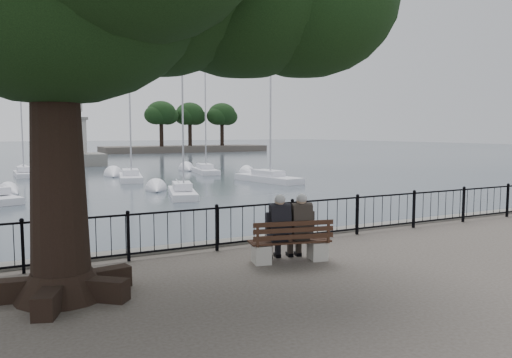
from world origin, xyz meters
TOP-DOWN VIEW (x-y plane):
  - harbor at (0.00, 3.00)m, footprint 260.00×260.00m
  - railing at (0.00, 2.50)m, footprint 22.06×0.06m
  - bench at (-0.01, 0.91)m, footprint 1.78×0.88m
  - person_left at (-0.22, 1.06)m, footprint 0.51×0.76m
  - person_right at (0.23, 0.96)m, footprint 0.51×0.76m
  - lion_monument at (2.00, 49.94)m, footprint 5.82×5.82m
  - sailboat_c at (3.89, 19.40)m, footprint 2.53×5.09m
  - sailboat_d at (12.28, 24.51)m, footprint 2.80×6.41m
  - sailboat_f at (3.48, 30.38)m, footprint 2.63×5.90m
  - sailboat_g at (10.93, 33.91)m, footprint 2.28×5.61m
  - sailboat_h at (-3.66, 37.83)m, footprint 1.50×4.89m
  - far_shore at (25.54, 79.46)m, footprint 30.00×8.60m

SIDE VIEW (x-z plane):
  - sailboat_d at x=12.28m, z-range -5.74..4.32m
  - sailboat_c at x=3.89m, z-range -5.85..4.50m
  - sailboat_g at x=10.93m, z-range -6.17..4.82m
  - sailboat_h at x=-3.66m, z-range -6.02..4.68m
  - sailboat_f at x=3.48m, z-range -6.58..5.26m
  - harbor at x=0.00m, z-range -1.10..0.10m
  - bench at x=-0.01m, z-range -0.14..0.76m
  - railing at x=0.00m, z-range 0.06..1.06m
  - person_left at x=-0.22m, z-range -0.06..1.37m
  - person_right at x=0.23m, z-range -0.06..1.37m
  - lion_monument at x=2.00m, z-range -3.16..5.47m
  - far_shore at x=25.54m, z-range -1.59..7.59m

